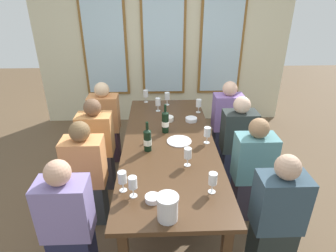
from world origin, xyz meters
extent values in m
plane|color=brown|center=(0.00, 0.00, 0.00)|extent=(12.00, 12.00, 0.00)
cube|color=beige|center=(0.00, 2.20, 1.45)|extent=(4.14, 0.06, 2.90)
cube|color=brown|center=(-0.95, 2.16, 1.45)|extent=(0.72, 0.03, 1.88)
cube|color=silver|center=(-0.95, 2.14, 1.45)|extent=(0.64, 0.01, 1.80)
cube|color=brown|center=(0.00, 2.16, 1.45)|extent=(0.72, 0.03, 1.88)
cube|color=silver|center=(0.00, 2.14, 1.45)|extent=(0.64, 0.01, 1.80)
cube|color=brown|center=(0.95, 2.16, 1.45)|extent=(0.72, 0.03, 1.88)
cube|color=silver|center=(0.95, 2.14, 1.45)|extent=(0.64, 0.01, 1.80)
cube|color=#452D1A|center=(0.00, 0.00, 0.72)|extent=(0.94, 2.40, 0.04)
cube|color=#452D1A|center=(-0.37, 1.11, 0.35)|extent=(0.07, 0.07, 0.70)
cube|color=#452D1A|center=(0.37, 1.11, 0.35)|extent=(0.07, 0.07, 0.70)
cylinder|color=white|center=(0.11, 0.00, 0.74)|extent=(0.25, 0.25, 0.01)
cylinder|color=silver|center=(-0.06, -1.08, 0.82)|extent=(0.14, 0.14, 0.17)
cylinder|color=silver|center=(-0.06, -1.08, 0.92)|extent=(0.16, 0.16, 0.02)
cylinder|color=black|center=(-0.21, -0.16, 0.84)|extent=(0.08, 0.08, 0.21)
cone|color=black|center=(-0.21, -0.16, 0.96)|extent=(0.08, 0.08, 0.02)
cylinder|color=black|center=(-0.21, -0.16, 1.01)|extent=(0.03, 0.03, 0.08)
cylinder|color=silver|center=(-0.21, -0.16, 0.83)|extent=(0.08, 0.08, 0.06)
cylinder|color=black|center=(-0.03, 0.22, 0.85)|extent=(0.08, 0.07, 0.23)
cone|color=black|center=(-0.03, 0.22, 0.98)|extent=(0.08, 0.07, 0.02)
cylinder|color=black|center=(-0.03, 0.22, 1.03)|extent=(0.03, 0.03, 0.08)
cylinder|color=white|center=(-0.03, 0.22, 0.84)|extent=(0.08, 0.08, 0.06)
cylinder|color=white|center=(0.01, 0.52, 0.77)|extent=(0.14, 0.14, 0.05)
cylinder|color=white|center=(-0.16, -0.89, 0.76)|extent=(0.11, 0.11, 0.04)
cylinder|color=white|center=(0.29, 0.49, 0.76)|extent=(0.14, 0.14, 0.04)
cylinder|color=white|center=(0.39, -0.03, 0.74)|extent=(0.06, 0.06, 0.00)
cylinder|color=white|center=(0.39, -0.03, 0.78)|extent=(0.01, 0.01, 0.07)
cylinder|color=white|center=(0.39, -0.03, 0.87)|extent=(0.07, 0.07, 0.09)
cylinder|color=beige|center=(0.39, -0.03, 0.83)|extent=(0.06, 0.06, 0.03)
cylinder|color=white|center=(0.41, 0.76, 0.74)|extent=(0.06, 0.06, 0.00)
cylinder|color=white|center=(0.41, 0.76, 0.78)|extent=(0.01, 0.01, 0.07)
cylinder|color=white|center=(0.41, 0.76, 0.87)|extent=(0.07, 0.07, 0.09)
cylinder|color=maroon|center=(0.41, 0.76, 0.84)|extent=(0.06, 0.06, 0.04)
cylinder|color=white|center=(-0.11, 0.82, 0.74)|extent=(0.06, 0.06, 0.00)
cylinder|color=white|center=(-0.11, 0.82, 0.78)|extent=(0.01, 0.01, 0.07)
cylinder|color=white|center=(-0.11, 0.82, 0.87)|extent=(0.07, 0.07, 0.09)
cylinder|color=white|center=(0.02, 1.03, 0.74)|extent=(0.06, 0.06, 0.00)
cylinder|color=white|center=(0.02, 1.03, 0.78)|extent=(0.01, 0.01, 0.07)
cylinder|color=white|center=(0.02, 1.03, 0.87)|extent=(0.07, 0.07, 0.09)
cylinder|color=white|center=(0.30, -0.81, 0.74)|extent=(0.06, 0.06, 0.00)
cylinder|color=white|center=(0.30, -0.81, 0.78)|extent=(0.01, 0.01, 0.07)
cylinder|color=white|center=(0.30, -0.81, 0.87)|extent=(0.07, 0.07, 0.09)
cylinder|color=white|center=(-0.27, 1.14, 0.74)|extent=(0.06, 0.06, 0.00)
cylinder|color=white|center=(-0.27, 1.14, 0.78)|extent=(0.01, 0.01, 0.07)
cylinder|color=white|center=(-0.27, 1.14, 0.87)|extent=(0.07, 0.07, 0.09)
cylinder|color=maroon|center=(-0.27, 1.14, 0.83)|extent=(0.06, 0.06, 0.02)
cylinder|color=white|center=(-0.39, -0.77, 0.74)|extent=(0.06, 0.06, 0.00)
cylinder|color=white|center=(-0.39, -0.77, 0.78)|extent=(0.01, 0.01, 0.07)
cylinder|color=white|center=(-0.39, -0.77, 0.87)|extent=(0.07, 0.07, 0.09)
cylinder|color=white|center=(-0.31, -0.84, 0.74)|extent=(0.06, 0.06, 0.00)
cylinder|color=white|center=(-0.31, -0.84, 0.78)|extent=(0.01, 0.01, 0.07)
cylinder|color=white|center=(-0.31, -0.84, 0.87)|extent=(0.07, 0.07, 0.09)
cylinder|color=white|center=(0.15, -0.44, 0.74)|extent=(0.06, 0.06, 0.00)
cylinder|color=white|center=(0.15, -0.44, 0.78)|extent=(0.01, 0.01, 0.07)
cylinder|color=white|center=(0.15, -0.44, 0.87)|extent=(0.07, 0.07, 0.09)
cylinder|color=maroon|center=(0.15, -0.44, 0.84)|extent=(0.06, 0.06, 0.04)
cube|color=#392531|center=(-0.82, 0.88, 0.23)|extent=(0.32, 0.24, 0.45)
cube|color=#D38750|center=(-0.82, 0.88, 0.69)|extent=(0.38, 0.24, 0.48)
sphere|color=beige|center=(-0.82, 0.88, 1.02)|extent=(0.19, 0.19, 0.19)
cube|color=#24283E|center=(0.82, 0.86, 0.23)|extent=(0.32, 0.24, 0.45)
cube|color=#8C6AB6|center=(0.82, 0.86, 0.69)|extent=(0.38, 0.24, 0.48)
sphere|color=beige|center=(0.82, 0.86, 1.02)|extent=(0.19, 0.19, 0.19)
cube|color=#353839|center=(-0.82, -0.27, 0.23)|extent=(0.32, 0.24, 0.45)
cube|color=#E19054|center=(-0.82, -0.27, 0.69)|extent=(0.38, 0.24, 0.48)
sphere|color=brown|center=(-0.82, -0.27, 1.02)|extent=(0.19, 0.19, 0.19)
cube|color=#312B38|center=(0.82, -0.27, 0.23)|extent=(0.32, 0.24, 0.45)
cube|color=teal|center=(0.82, -0.27, 0.69)|extent=(0.38, 0.24, 0.48)
sphere|color=#9A7350|center=(0.82, -0.27, 1.02)|extent=(0.19, 0.19, 0.19)
cube|color=#222544|center=(-0.82, -0.90, 0.23)|extent=(0.32, 0.24, 0.45)
cube|color=#8474B3|center=(-0.82, -0.90, 0.69)|extent=(0.38, 0.24, 0.48)
sphere|color=tan|center=(-0.82, -0.90, 1.02)|extent=(0.19, 0.19, 0.19)
cube|color=#242D2B|center=(0.82, -0.90, 0.23)|extent=(0.32, 0.24, 0.45)
cube|color=#314857|center=(0.82, -0.90, 0.69)|extent=(0.38, 0.24, 0.48)
sphere|color=tan|center=(0.82, -0.90, 1.02)|extent=(0.19, 0.19, 0.19)
cube|color=#353138|center=(-0.82, 0.29, 0.23)|extent=(0.32, 0.24, 0.45)
cube|color=#D68E50|center=(-0.82, 0.29, 0.69)|extent=(0.38, 0.24, 0.48)
sphere|color=brown|center=(-0.82, 0.29, 1.02)|extent=(0.19, 0.19, 0.19)
cube|color=#24283F|center=(0.82, 0.30, 0.23)|extent=(0.32, 0.24, 0.45)
cube|color=#28302F|center=(0.82, 0.30, 0.69)|extent=(0.38, 0.24, 0.48)
sphere|color=beige|center=(0.82, 0.30, 1.02)|extent=(0.19, 0.19, 0.19)
camera|label=1|loc=(-0.11, -2.55, 2.17)|focal=30.18mm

